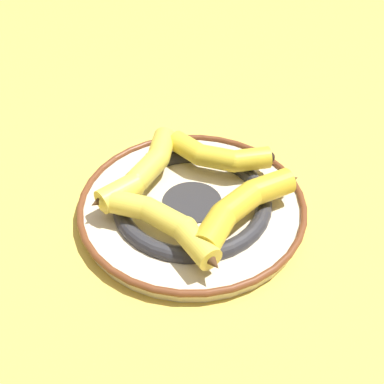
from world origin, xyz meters
TOP-DOWN VIEW (x-y plane):
  - ground_plane at (0.00, 0.00)m, footprint 2.80×2.80m
  - decorative_bowl at (0.02, 0.01)m, footprint 0.32×0.32m
  - banana_a at (0.08, -0.04)m, footprint 0.17×0.14m
  - banana_b at (-0.03, -0.06)m, footprint 0.15×0.15m
  - banana_c at (-0.05, 0.05)m, footprint 0.13×0.17m
  - banana_d at (0.06, 0.07)m, footprint 0.16×0.10m

SIDE VIEW (x-z plane):
  - ground_plane at x=0.00m, z-range 0.00..0.00m
  - decorative_bowl at x=0.02m, z-range 0.00..0.03m
  - banana_b at x=-0.03m, z-range 0.03..0.06m
  - banana_d at x=0.06m, z-range 0.03..0.06m
  - banana_c at x=-0.05m, z-range 0.03..0.07m
  - banana_a at x=0.08m, z-range 0.03..0.07m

